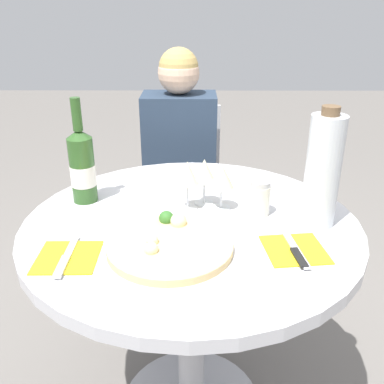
% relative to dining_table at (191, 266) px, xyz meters
% --- Properties ---
extents(dining_table, '(0.97, 0.97, 0.77)m').
position_rel_dining_table_xyz_m(dining_table, '(0.00, 0.00, 0.00)').
color(dining_table, '#B2B2B7').
rests_on(dining_table, ground_plane).
extents(chair_behind_diner, '(0.38, 0.38, 0.89)m').
position_rel_dining_table_xyz_m(chair_behind_diner, '(-0.06, 0.82, -0.17)').
color(chair_behind_diner, silver).
rests_on(chair_behind_diner, ground_plane).
extents(seated_diner, '(0.32, 0.43, 1.17)m').
position_rel_dining_table_xyz_m(seated_diner, '(-0.06, 0.67, -0.08)').
color(seated_diner, '#28384C').
rests_on(seated_diner, ground_plane).
extents(pizza_large, '(0.32, 0.32, 0.05)m').
position_rel_dining_table_xyz_m(pizza_large, '(-0.05, -0.16, 0.17)').
color(pizza_large, '#E5C17F').
rests_on(pizza_large, dining_table).
extents(wine_bottle, '(0.08, 0.08, 0.33)m').
position_rel_dining_table_xyz_m(wine_bottle, '(-0.34, 0.13, 0.27)').
color(wine_bottle, '#2D5623').
rests_on(wine_bottle, dining_table).
extents(tall_carafe, '(0.10, 0.10, 0.34)m').
position_rel_dining_table_xyz_m(tall_carafe, '(0.36, -0.02, 0.32)').
color(tall_carafe, silver).
rests_on(tall_carafe, dining_table).
extents(sugar_shaker, '(0.06, 0.06, 0.11)m').
position_rel_dining_table_xyz_m(sugar_shaker, '(0.20, 0.04, 0.21)').
color(sugar_shaker, silver).
rests_on(sugar_shaker, dining_table).
extents(wine_glass_front_left, '(0.07, 0.07, 0.15)m').
position_rel_dining_table_xyz_m(wine_glass_front_left, '(-0.01, 0.08, 0.27)').
color(wine_glass_front_left, silver).
rests_on(wine_glass_front_left, dining_table).
extents(wine_glass_center, '(0.07, 0.07, 0.15)m').
position_rel_dining_table_xyz_m(wine_glass_center, '(0.04, 0.11, 0.26)').
color(wine_glass_center, silver).
rests_on(wine_glass_center, dining_table).
extents(wine_glass_front_right, '(0.07, 0.07, 0.14)m').
position_rel_dining_table_xyz_m(wine_glass_front_right, '(0.09, 0.08, 0.26)').
color(wine_glass_front_right, silver).
rests_on(wine_glass_front_right, dining_table).
extents(place_setting_left, '(0.15, 0.19, 0.01)m').
position_rel_dining_table_xyz_m(place_setting_left, '(-0.30, -0.20, 0.16)').
color(place_setting_left, yellow).
rests_on(place_setting_left, dining_table).
extents(place_setting_right, '(0.17, 0.19, 0.01)m').
position_rel_dining_table_xyz_m(place_setting_right, '(0.27, -0.17, 0.16)').
color(place_setting_right, yellow).
rests_on(place_setting_right, dining_table).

